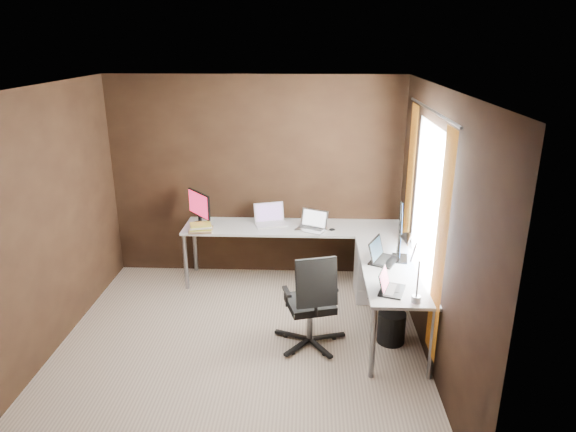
{
  "coord_description": "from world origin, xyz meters",
  "views": [
    {
      "loc": [
        0.66,
        -4.34,
        2.89
      ],
      "look_at": [
        0.43,
        0.95,
        1.05
      ],
      "focal_mm": 32.0,
      "sensor_mm": 36.0,
      "label": 1
    }
  ],
  "objects_px": {
    "book_stack": "(201,228)",
    "wastebasket": "(391,327)",
    "laptop_white": "(270,219)",
    "laptop_black_small": "(389,286)",
    "laptop_black_big": "(381,256)",
    "office_chair": "(311,318)",
    "laptop_silver": "(312,225)",
    "monitor_right": "(400,232)",
    "drawer_pedestal": "(374,272)",
    "monitor_left": "(199,206)",
    "desk_lamp": "(410,259)"
  },
  "relations": [
    {
      "from": "book_stack",
      "to": "laptop_silver",
      "type": "bearing_deg",
      "value": 4.84
    },
    {
      "from": "monitor_right",
      "to": "laptop_silver",
      "type": "distance_m",
      "value": 1.24
    },
    {
      "from": "book_stack",
      "to": "wastebasket",
      "type": "height_order",
      "value": "book_stack"
    },
    {
      "from": "office_chair",
      "to": "wastebasket",
      "type": "height_order",
      "value": "office_chair"
    },
    {
      "from": "laptop_black_big",
      "to": "office_chair",
      "type": "relative_size",
      "value": 0.41
    },
    {
      "from": "book_stack",
      "to": "wastebasket",
      "type": "relative_size",
      "value": 0.94
    },
    {
      "from": "laptop_white",
      "to": "monitor_left",
      "type": "bearing_deg",
      "value": 167.41
    },
    {
      "from": "monitor_left",
      "to": "laptop_white",
      "type": "distance_m",
      "value": 0.88
    },
    {
      "from": "laptop_white",
      "to": "laptop_black_small",
      "type": "relative_size",
      "value": 1.25
    },
    {
      "from": "laptop_white",
      "to": "laptop_black_small",
      "type": "xyz_separation_m",
      "value": [
        1.2,
        -1.73,
        -0.01
      ]
    },
    {
      "from": "monitor_right",
      "to": "laptop_black_small",
      "type": "bearing_deg",
      "value": 174.59
    },
    {
      "from": "laptop_black_small",
      "to": "desk_lamp",
      "type": "bearing_deg",
      "value": -117.25
    },
    {
      "from": "laptop_black_big",
      "to": "office_chair",
      "type": "height_order",
      "value": "office_chair"
    },
    {
      "from": "drawer_pedestal",
      "to": "laptop_black_small",
      "type": "distance_m",
      "value": 1.38
    },
    {
      "from": "book_stack",
      "to": "monitor_left",
      "type": "bearing_deg",
      "value": 103.85
    },
    {
      "from": "monitor_right",
      "to": "laptop_white",
      "type": "bearing_deg",
      "value": 63.95
    },
    {
      "from": "laptop_black_big",
      "to": "drawer_pedestal",
      "type": "bearing_deg",
      "value": 23.26
    },
    {
      "from": "drawer_pedestal",
      "to": "laptop_black_small",
      "type": "xyz_separation_m",
      "value": [
        -0.04,
        -1.29,
        0.47
      ]
    },
    {
      "from": "book_stack",
      "to": "laptop_black_big",
      "type": "bearing_deg",
      "value": -21.02
    },
    {
      "from": "laptop_white",
      "to": "laptop_black_big",
      "type": "relative_size",
      "value": 1.05
    },
    {
      "from": "monitor_right",
      "to": "laptop_black_small",
      "type": "height_order",
      "value": "monitor_right"
    },
    {
      "from": "laptop_white",
      "to": "laptop_black_small",
      "type": "bearing_deg",
      "value": -72.71
    },
    {
      "from": "desk_lamp",
      "to": "monitor_left",
      "type": "bearing_deg",
      "value": 140.27
    },
    {
      "from": "laptop_black_big",
      "to": "book_stack",
      "type": "bearing_deg",
      "value": 94.36
    },
    {
      "from": "wastebasket",
      "to": "laptop_black_small",
      "type": "bearing_deg",
      "value": -108.67
    },
    {
      "from": "laptop_black_small",
      "to": "desk_lamp",
      "type": "xyz_separation_m",
      "value": [
        0.14,
        -0.14,
        0.33
      ]
    },
    {
      "from": "laptop_black_big",
      "to": "office_chair",
      "type": "bearing_deg",
      "value": 146.86
    },
    {
      "from": "laptop_black_small",
      "to": "wastebasket",
      "type": "relative_size",
      "value": 1.08
    },
    {
      "from": "laptop_white",
      "to": "laptop_black_big",
      "type": "height_order",
      "value": "laptop_white"
    },
    {
      "from": "book_stack",
      "to": "wastebasket",
      "type": "bearing_deg",
      "value": -28.01
    },
    {
      "from": "monitor_right",
      "to": "book_stack",
      "type": "distance_m",
      "value": 2.34
    },
    {
      "from": "monitor_right",
      "to": "laptop_silver",
      "type": "bearing_deg",
      "value": 56.43
    },
    {
      "from": "drawer_pedestal",
      "to": "office_chair",
      "type": "distance_m",
      "value": 1.29
    },
    {
      "from": "monitor_left",
      "to": "laptop_black_small",
      "type": "height_order",
      "value": "monitor_left"
    },
    {
      "from": "drawer_pedestal",
      "to": "laptop_black_small",
      "type": "bearing_deg",
      "value": -91.67
    },
    {
      "from": "monitor_right",
      "to": "desk_lamp",
      "type": "bearing_deg",
      "value": -173.97
    },
    {
      "from": "book_stack",
      "to": "monitor_right",
      "type": "bearing_deg",
      "value": -18.21
    },
    {
      "from": "laptop_white",
      "to": "book_stack",
      "type": "relative_size",
      "value": 1.44
    },
    {
      "from": "monitor_left",
      "to": "office_chair",
      "type": "relative_size",
      "value": 0.42
    },
    {
      "from": "monitor_left",
      "to": "monitor_right",
      "type": "bearing_deg",
      "value": 26.77
    },
    {
      "from": "wastebasket",
      "to": "drawer_pedestal",
      "type": "bearing_deg",
      "value": 94.1
    },
    {
      "from": "monitor_left",
      "to": "wastebasket",
      "type": "height_order",
      "value": "monitor_left"
    },
    {
      "from": "laptop_silver",
      "to": "book_stack",
      "type": "height_order",
      "value": "laptop_silver"
    },
    {
      "from": "monitor_right",
      "to": "wastebasket",
      "type": "relative_size",
      "value": 1.99
    },
    {
      "from": "monitor_right",
      "to": "office_chair",
      "type": "height_order",
      "value": "monitor_right"
    },
    {
      "from": "laptop_white",
      "to": "book_stack",
      "type": "xyz_separation_m",
      "value": [
        -0.8,
        -0.29,
        -0.01
      ]
    },
    {
      "from": "monitor_left",
      "to": "laptop_white",
      "type": "bearing_deg",
      "value": 54.3
    },
    {
      "from": "laptop_black_small",
      "to": "laptop_white",
      "type": "bearing_deg",
      "value": 52.97
    },
    {
      "from": "laptop_silver",
      "to": "monitor_left",
      "type": "bearing_deg",
      "value": -158.55
    },
    {
      "from": "laptop_white",
      "to": "office_chair",
      "type": "relative_size",
      "value": 0.43
    }
  ]
}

